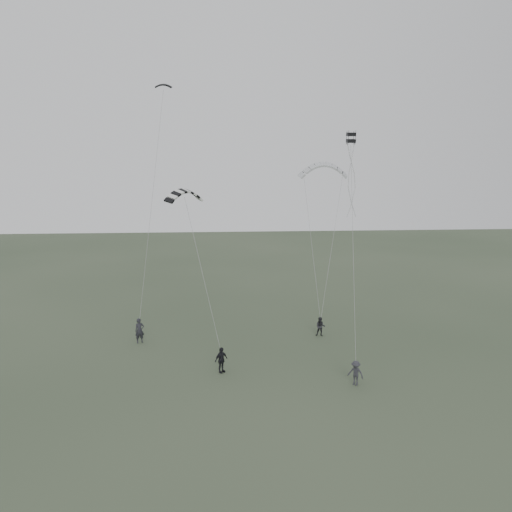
{
  "coord_description": "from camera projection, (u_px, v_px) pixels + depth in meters",
  "views": [
    {
      "loc": [
        -1.87,
        -31.14,
        13.89
      ],
      "look_at": [
        0.85,
        6.03,
        6.9
      ],
      "focal_mm": 35.0,
      "sensor_mm": 36.0,
      "label": 1
    }
  ],
  "objects": [
    {
      "name": "kite_box",
      "position": [
        351.0,
        138.0,
        34.08
      ],
      "size": [
        0.56,
        0.62,
        0.72
      ],
      "primitive_type": null,
      "rotation": [
        0.08,
        0.0,
        0.0
      ],
      "color": "black",
      "rests_on": "flyer_far"
    },
    {
      "name": "flyer_center",
      "position": [
        221.0,
        360.0,
        33.4
      ],
      "size": [
        1.07,
        0.99,
        1.76
      ],
      "primitive_type": "imported",
      "rotation": [
        0.0,
        0.0,
        0.69
      ],
      "color": "black",
      "rests_on": "ground"
    },
    {
      "name": "flyer_right",
      "position": [
        320.0,
        327.0,
        40.44
      ],
      "size": [
        0.9,
        0.78,
        1.58
      ],
      "primitive_type": "imported",
      "rotation": [
        0.0,
        0.0,
        -0.27
      ],
      "color": "black",
      "rests_on": "ground"
    },
    {
      "name": "kite_dark_small",
      "position": [
        163.0,
        85.0,
        40.73
      ],
      "size": [
        1.37,
        0.54,
        0.57
      ],
      "primitive_type": null,
      "rotation": [
        0.28,
        0.0,
        -0.01
      ],
      "color": "black",
      "rests_on": "flyer_left"
    },
    {
      "name": "kite_striped",
      "position": [
        184.0,
        191.0,
        36.52
      ],
      "size": [
        3.01,
        2.88,
        1.37
      ],
      "primitive_type": null,
      "rotation": [
        0.26,
        0.0,
        0.74
      ],
      "color": "black",
      "rests_on": "flyer_center"
    },
    {
      "name": "flyer_left",
      "position": [
        140.0,
        331.0,
        38.93
      ],
      "size": [
        0.84,
        0.7,
        1.95
      ],
      "primitive_type": "imported",
      "rotation": [
        0.0,
        0.0,
        0.39
      ],
      "color": "black",
      "rests_on": "ground"
    },
    {
      "name": "ground",
      "position": [
        250.0,
        374.0,
        33.22
      ],
      "size": [
        140.0,
        140.0,
        0.0
      ],
      "primitive_type": "plane",
      "color": "#35432E",
      "rests_on": "ground"
    },
    {
      "name": "flyer_far",
      "position": [
        356.0,
        373.0,
        31.49
      ],
      "size": [
        1.19,
        1.1,
        1.61
      ],
      "primitive_type": "imported",
      "rotation": [
        0.0,
        0.0,
        -0.63
      ],
      "color": "#2B2C31",
      "rests_on": "ground"
    },
    {
      "name": "kite_pale_large",
      "position": [
        323.0,
        164.0,
        46.03
      ],
      "size": [
        4.58,
        1.81,
        2.04
      ],
      "primitive_type": null,
      "rotation": [
        0.34,
        0.0,
        -0.06
      ],
      "color": "#B7B9BC",
      "rests_on": "flyer_right"
    }
  ]
}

